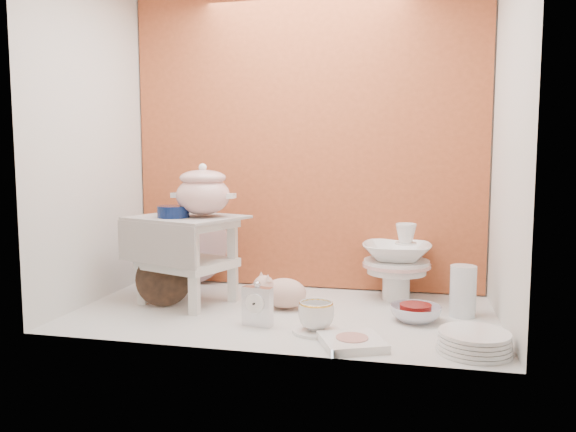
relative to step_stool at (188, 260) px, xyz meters
name	(u,v)px	position (x,y,z in m)	size (l,w,h in m)	color
ground	(282,312)	(0.46, -0.06, -0.20)	(1.80, 1.80, 0.00)	silver
niche_shell	(292,99)	(0.46, 0.12, 0.73)	(1.86, 1.03, 1.53)	#B8542E
step_stool	(188,260)	(0.00, 0.00, 0.00)	(0.46, 0.39, 0.40)	silver
soup_tureen	(203,190)	(0.08, -0.01, 0.32)	(0.28, 0.28, 0.24)	white
cobalt_bowl	(173,212)	(-0.04, -0.06, 0.23)	(0.14, 0.14, 0.05)	#091845
floral_platter	(190,243)	(-0.15, 0.38, 0.02)	(0.43, 0.06, 0.43)	silver
blue_white_vase	(177,265)	(-0.16, 0.22, -0.07)	(0.25, 0.25, 0.26)	white
lacquer_tray	(164,279)	(-0.09, -0.06, -0.08)	(0.25, 0.10, 0.24)	black
mantel_clock	(257,304)	(0.41, -0.27, -0.11)	(0.12, 0.04, 0.18)	silver
plush_pig	(285,293)	(0.46, -0.01, -0.13)	(0.25, 0.17, 0.15)	#D4A795
teacup_saucer	(316,331)	(0.65, -0.30, -0.19)	(0.18, 0.18, 0.01)	white
gold_rim_teacup	(316,315)	(0.65, -0.30, -0.13)	(0.14, 0.14, 0.11)	white
lattice_dish	(352,342)	(0.81, -0.43, -0.19)	(0.21, 0.21, 0.03)	white
dinner_plate_stack	(474,342)	(1.23, -0.40, -0.16)	(0.26, 0.26, 0.07)	white
crystal_bowl	(415,313)	(1.03, -0.07, -0.17)	(0.21, 0.21, 0.07)	silver
clear_glass_vase	(463,291)	(1.22, 0.05, -0.09)	(0.11, 0.11, 0.22)	silver
porcelain_tower	(397,262)	(0.94, 0.27, -0.02)	(0.32, 0.32, 0.37)	white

